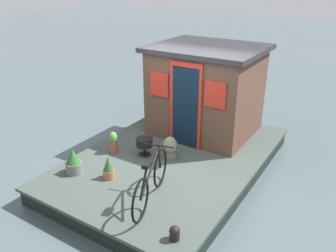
{
  "coord_description": "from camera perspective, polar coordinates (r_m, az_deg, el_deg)",
  "views": [
    {
      "loc": [
        -5.27,
        -3.21,
        3.71
      ],
      "look_at": [
        -0.2,
        0.0,
        1.06
      ],
      "focal_mm": 36.74,
      "sensor_mm": 36.0,
      "label": 1
    }
  ],
  "objects": [
    {
      "name": "ground_plane",
      "position": [
        7.2,
        0.86,
        -7.21
      ],
      "size": [
        60.0,
        60.0,
        0.0
      ],
      "primitive_type": "plane",
      "color": "#4C5B60"
    },
    {
      "name": "houseboat_deck",
      "position": [
        7.11,
        0.87,
        -5.95
      ],
      "size": [
        4.99,
        3.31,
        0.36
      ],
      "color": "#424C47",
      "rests_on": "ground_plane"
    },
    {
      "name": "houseboat_cabin",
      "position": [
        7.75,
        6.29,
        5.98
      ],
      "size": [
        2.0,
        2.33,
        1.97
      ],
      "color": "brown",
      "rests_on": "houseboat_deck"
    },
    {
      "name": "bicycle",
      "position": [
        5.49,
        -2.83,
        -9.05
      ],
      "size": [
        1.58,
        0.6,
        0.81
      ],
      "color": "black",
      "rests_on": "houseboat_deck"
    },
    {
      "name": "potted_plant_geranium",
      "position": [
        6.78,
        0.34,
        -3.66
      ],
      "size": [
        0.28,
        0.28,
        0.45
      ],
      "color": "slate",
      "rests_on": "houseboat_deck"
    },
    {
      "name": "potted_plant_sage",
      "position": [
        6.53,
        -15.42,
        -5.73
      ],
      "size": [
        0.3,
        0.3,
        0.47
      ],
      "color": "slate",
      "rests_on": "houseboat_deck"
    },
    {
      "name": "potted_plant_rosemary",
      "position": [
        7.09,
        -9.06,
        -2.63
      ],
      "size": [
        0.18,
        0.18,
        0.45
      ],
      "color": "#935138",
      "rests_on": "houseboat_deck"
    },
    {
      "name": "potted_plant_ivy",
      "position": [
        6.23,
        -9.85,
        -6.88
      ],
      "size": [
        0.21,
        0.21,
        0.43
      ],
      "color": "#B2603D",
      "rests_on": "houseboat_deck"
    },
    {
      "name": "charcoal_grill",
      "position": [
        6.9,
        -3.94,
        -2.83
      ],
      "size": [
        0.33,
        0.33,
        0.36
      ],
      "color": "black",
      "rests_on": "houseboat_deck"
    },
    {
      "name": "mooring_bollard",
      "position": [
        4.92,
        1.1,
        -17.31
      ],
      "size": [
        0.15,
        0.15,
        0.22
      ],
      "color": "black",
      "rests_on": "houseboat_deck"
    }
  ]
}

